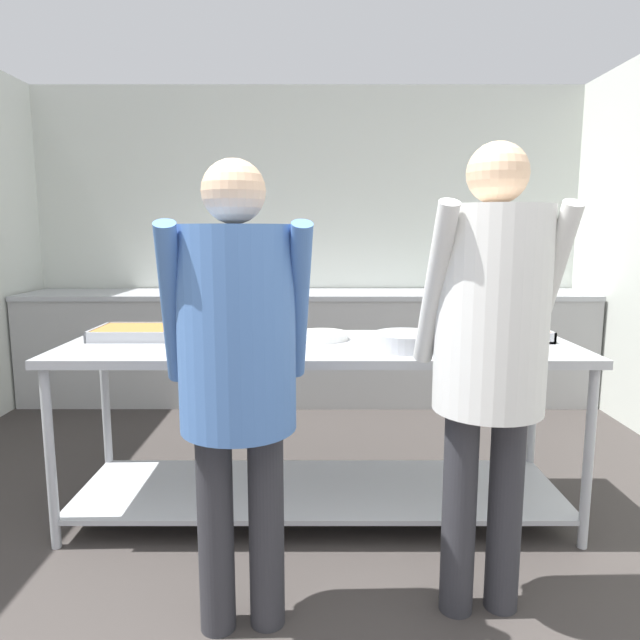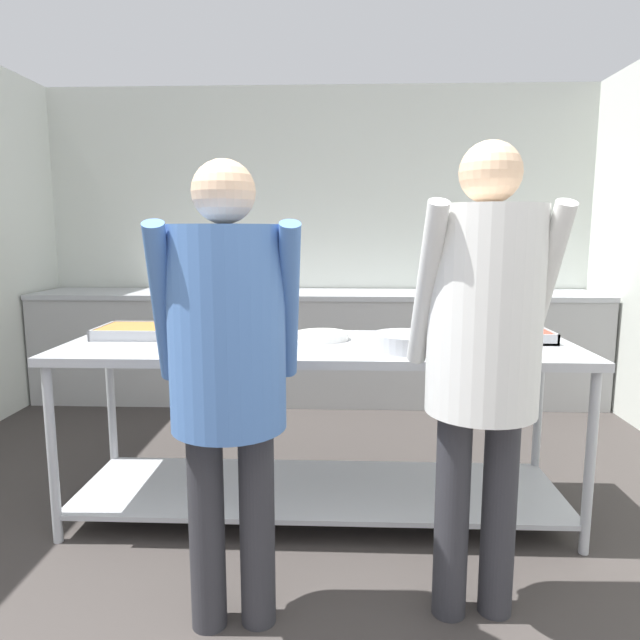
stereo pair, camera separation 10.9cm
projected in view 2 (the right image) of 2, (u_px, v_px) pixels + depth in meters
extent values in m
cube|color=silver|center=(318.00, 242.00, 5.06)|extent=(4.84, 0.06, 2.65)
cube|color=#A8A8A8|center=(316.00, 348.00, 4.83)|extent=(4.68, 0.62, 0.88)
cube|color=#ADAFB5|center=(316.00, 295.00, 4.76)|extent=(4.68, 0.65, 0.04)
cube|color=black|center=(385.00, 294.00, 4.74)|extent=(0.43, 0.41, 0.02)
cube|color=#ADAFB5|center=(319.00, 347.00, 2.78)|extent=(2.48, 0.77, 0.04)
cube|color=#ADAFB5|center=(319.00, 489.00, 2.89)|extent=(2.40, 0.69, 0.02)
cylinder|color=#ADAFB5|center=(52.00, 455.00, 2.56)|extent=(0.04, 0.04, 0.83)
cylinder|color=#ADAFB5|center=(590.00, 464.00, 2.47)|extent=(0.04, 0.04, 0.83)
cylinder|color=#ADAFB5|center=(112.00, 410.00, 3.22)|extent=(0.04, 0.04, 0.83)
cylinder|color=#ADAFB5|center=(538.00, 415.00, 3.13)|extent=(0.04, 0.04, 0.83)
cube|color=#ADAFB5|center=(147.00, 335.00, 2.96)|extent=(0.49, 0.33, 0.01)
cube|color=#9E6B33|center=(147.00, 330.00, 2.96)|extent=(0.46, 0.30, 0.04)
cube|color=#ADAFB5|center=(136.00, 336.00, 2.81)|extent=(0.49, 0.01, 0.05)
cube|color=#ADAFB5|center=(157.00, 326.00, 3.12)|extent=(0.49, 0.01, 0.05)
cube|color=#ADAFB5|center=(102.00, 331.00, 2.97)|extent=(0.01, 0.33, 0.05)
cube|color=#ADAFB5|center=(193.00, 331.00, 2.95)|extent=(0.01, 0.33, 0.05)
cube|color=#ADAFB5|center=(238.00, 343.00, 2.76)|extent=(0.46, 0.30, 0.01)
cube|color=gold|center=(238.00, 338.00, 2.75)|extent=(0.44, 0.27, 0.04)
cube|color=#ADAFB5|center=(232.00, 344.00, 2.61)|extent=(0.46, 0.01, 0.05)
cube|color=#ADAFB5|center=(243.00, 333.00, 2.90)|extent=(0.46, 0.01, 0.05)
cube|color=#ADAFB5|center=(192.00, 338.00, 2.76)|extent=(0.01, 0.30, 0.05)
cube|color=#ADAFB5|center=(284.00, 339.00, 2.75)|extent=(0.01, 0.30, 0.05)
cylinder|color=white|center=(322.00, 338.00, 2.88)|extent=(0.27, 0.27, 0.01)
cylinder|color=white|center=(322.00, 336.00, 2.88)|extent=(0.27, 0.27, 0.01)
cylinder|color=white|center=(322.00, 333.00, 2.88)|extent=(0.27, 0.27, 0.01)
cylinder|color=#ADAFB5|center=(405.00, 342.00, 2.61)|extent=(0.30, 0.30, 0.08)
cylinder|color=beige|center=(406.00, 335.00, 2.60)|extent=(0.27, 0.27, 0.01)
cylinder|color=black|center=(455.00, 336.00, 2.60)|extent=(0.14, 0.02, 0.02)
cube|color=#ADAFB5|center=(500.00, 339.00, 2.86)|extent=(0.49, 0.29, 0.01)
cube|color=#B23D2D|center=(500.00, 334.00, 2.85)|extent=(0.46, 0.27, 0.04)
cube|color=#ADAFB5|center=(508.00, 340.00, 2.72)|extent=(0.49, 0.01, 0.05)
cube|color=#ADAFB5|center=(493.00, 330.00, 2.99)|extent=(0.49, 0.01, 0.05)
cube|color=#ADAFB5|center=(452.00, 334.00, 2.86)|extent=(0.01, 0.29, 0.05)
cube|color=#ADAFB5|center=(548.00, 335.00, 2.85)|extent=(0.01, 0.29, 0.05)
cylinder|color=#2D2D33|center=(207.00, 529.00, 2.01)|extent=(0.13, 0.13, 0.75)
cylinder|color=#2D2D33|center=(257.00, 526.00, 2.03)|extent=(0.13, 0.13, 0.75)
cylinder|color=#4770B2|center=(163.00, 305.00, 1.88)|extent=(0.12, 0.32, 0.56)
cylinder|color=#4770B2|center=(289.00, 303.00, 1.93)|extent=(0.12, 0.32, 0.56)
cylinder|color=#4770B2|center=(227.00, 328.00, 1.92)|extent=(0.39, 0.39, 0.69)
sphere|color=tan|center=(224.00, 192.00, 1.85)|extent=(0.21, 0.21, 0.21)
cylinder|color=#2D2D33|center=(452.00, 515.00, 2.08)|extent=(0.12, 0.12, 0.78)
cylinder|color=#2D2D33|center=(499.00, 514.00, 2.09)|extent=(0.12, 0.12, 0.78)
cylinder|color=silver|center=(427.00, 287.00, 1.94)|extent=(0.10, 0.33, 0.59)
cylinder|color=silver|center=(544.00, 286.00, 1.96)|extent=(0.10, 0.33, 0.59)
cylinder|color=silver|center=(484.00, 311.00, 1.97)|extent=(0.39, 0.39, 0.72)
sphere|color=tan|center=(491.00, 172.00, 1.89)|extent=(0.21, 0.21, 0.21)
cylinder|color=#23602D|center=(461.00, 281.00, 4.72)|extent=(0.08, 0.08, 0.19)
cone|color=#23602D|center=(462.00, 265.00, 4.70)|extent=(0.07, 0.07, 0.07)
cylinder|color=black|center=(462.00, 260.00, 4.69)|extent=(0.03, 0.03, 0.02)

